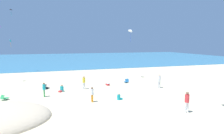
# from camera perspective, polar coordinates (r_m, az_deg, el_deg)

# --- Properties ---
(ground_plane) EXTENTS (120.00, 120.00, 0.00)m
(ground_plane) POSITION_cam_1_polar(r_m,az_deg,el_deg) (20.94, -1.36, -7.72)
(ground_plane) COLOR beige
(ocean_water) EXTENTS (120.00, 60.00, 0.05)m
(ocean_water) POSITION_cam_1_polar(r_m,az_deg,el_deg) (67.48, -12.13, 2.68)
(ocean_water) COLOR teal
(ocean_water) RESTS_ON ground_plane
(beach_chair_mid_beach) EXTENTS (0.89, 0.89, 0.59)m
(beach_chair_mid_beach) POSITION_cam_1_polar(r_m,az_deg,el_deg) (23.55, -19.95, -5.83)
(beach_chair_mid_beach) COLOR black
(beach_chair_mid_beach) RESTS_ON ground_plane
(beach_chair_far_right) EXTENTS (0.83, 0.83, 0.55)m
(beach_chair_far_right) POSITION_cam_1_polar(r_m,az_deg,el_deg) (20.74, -30.52, -8.22)
(beach_chair_far_right) COLOR #2D9956
(beach_chair_far_right) RESTS_ON ground_plane
(beach_chair_near_camera) EXTENTS (0.59, 0.67, 0.60)m
(beach_chair_near_camera) POSITION_cam_1_polar(r_m,az_deg,el_deg) (25.54, 4.54, -4.36)
(beach_chair_near_camera) COLOR #2370B2
(beach_chair_near_camera) RESTS_ON ground_plane
(cooler_box) EXTENTS (0.46, 0.62, 0.30)m
(cooler_box) POSITION_cam_1_polar(r_m,az_deg,el_deg) (24.02, -1.37, -5.36)
(cooler_box) COLOR red
(cooler_box) RESTS_ON ground_plane
(person_0) EXTENTS (0.40, 0.40, 1.70)m
(person_0) POSITION_cam_1_polar(r_m,az_deg,el_deg) (15.83, 22.27, -9.63)
(person_0) COLOR white
(person_0) RESTS_ON ground_plane
(person_1) EXTENTS (0.38, 0.38, 1.74)m
(person_1) POSITION_cam_1_polar(r_m,az_deg,el_deg) (23.25, 14.46, -3.88)
(person_1) COLOR white
(person_1) RESTS_ON ground_plane
(person_2) EXTENTS (0.68, 0.72, 0.82)m
(person_2) POSITION_cam_1_polar(r_m,az_deg,el_deg) (21.72, -15.39, -6.61)
(person_2) COLOR #19ADB2
(person_2) RESTS_ON ground_plane
(person_3) EXTENTS (0.34, 0.34, 1.49)m
(person_3) POSITION_cam_1_polar(r_m,az_deg,el_deg) (20.10, -20.38, -6.31)
(person_3) COLOR green
(person_3) RESTS_ON ground_plane
(person_4) EXTENTS (0.35, 0.35, 1.61)m
(person_4) POSITION_cam_1_polar(r_m,az_deg,el_deg) (22.17, -8.74, -4.48)
(person_4) COLOR white
(person_4) RESTS_ON ground_plane
(person_6) EXTENTS (0.56, 0.35, 0.68)m
(person_6) POSITION_cam_1_polar(r_m,az_deg,el_deg) (18.07, 2.21, -9.37)
(person_6) COLOR #19ADB2
(person_6) RESTS_ON ground_plane
(person_7) EXTENTS (0.35, 0.35, 1.43)m
(person_7) POSITION_cam_1_polar(r_m,az_deg,el_deg) (17.35, -6.20, -8.17)
(person_7) COLOR orange
(person_7) RESTS_ON ground_plane
(kite_black) EXTENTS (0.62, 0.61, 1.24)m
(kite_black) POSITION_cam_1_polar(r_m,az_deg,el_deg) (39.25, -28.92, 15.37)
(kite_black) COLOR black
(kite_white) EXTENTS (0.71, 0.86, 1.93)m
(kite_white) POSITION_cam_1_polar(r_m,az_deg,el_deg) (28.36, 5.92, 11.22)
(kite_white) COLOR white
(kite_teal) EXTENTS (0.20, 0.55, 1.46)m
(kite_teal) POSITION_cam_1_polar(r_m,az_deg,el_deg) (39.29, -29.04, 7.02)
(kite_teal) COLOR #1EADAD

